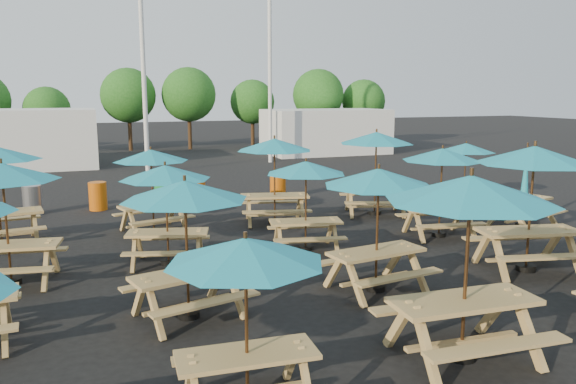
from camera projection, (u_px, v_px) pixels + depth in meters
name	position (u px, v px, depth m)	size (l,w,h in m)	color
ground	(311.00, 249.00, 12.99)	(120.00, 120.00, 0.00)	black
picnic_unit_2	(2.00, 179.00, 10.29)	(2.37, 2.37, 2.33)	tan
picnic_unit_4	(246.00, 261.00, 6.15)	(1.91, 1.91, 2.04)	tan
picnic_unit_5	(185.00, 199.00, 8.72)	(2.42, 2.42, 2.26)	tan
picnic_unit_6	(165.00, 178.00, 11.53)	(2.33, 2.33, 2.13)	tan
picnic_unit_7	(151.00, 160.00, 14.35)	(2.34, 2.34, 2.17)	tan
picnic_unit_8	(470.00, 200.00, 7.28)	(2.37, 2.37, 2.55)	tan
picnic_unit_9	(378.00, 185.00, 9.96)	(2.27, 2.27, 2.28)	tan
picnic_unit_10	(306.00, 173.00, 12.63)	(2.18, 2.18, 2.08)	tan
picnic_unit_11	(274.00, 150.00, 15.28)	(2.53, 2.53, 2.37)	tan
picnic_unit_13	(534.00, 162.00, 11.06)	(2.72, 2.72, 2.57)	tan
picnic_unit_14	(442.00, 160.00, 13.83)	(2.27, 2.27, 2.25)	tan
picnic_unit_15	(376.00, 143.00, 16.36)	(2.79, 2.79, 2.47)	tan
picnic_unit_18	(524.00, 192.00, 15.06)	(2.14, 1.98, 2.27)	tan
picnic_unit_19	(466.00, 151.00, 17.69)	(2.27, 2.27, 2.03)	tan
waste_bin_0	(32.00, 200.00, 16.66)	(0.54, 0.54, 0.87)	gray
waste_bin_1	(98.00, 196.00, 17.29)	(0.54, 0.54, 0.87)	#C4560B
waste_bin_2	(163.00, 194.00, 17.64)	(0.54, 0.54, 0.87)	#198930
waste_bin_3	(197.00, 191.00, 18.10)	(0.54, 0.54, 0.87)	#C4560B
waste_bin_4	(278.00, 186.00, 19.11)	(0.54, 0.54, 0.87)	#C4560B
mast_0	(142.00, 36.00, 24.13)	(0.20, 0.20, 12.00)	silver
mast_1	(270.00, 44.00, 28.24)	(0.20, 0.20, 12.00)	silver
event_tent_0	(7.00, 139.00, 26.53)	(8.00, 4.00, 2.80)	silver
event_tent_1	(325.00, 131.00, 33.39)	(7.00, 4.00, 2.60)	silver
tree_2	(47.00, 110.00, 32.09)	(2.59, 2.59, 3.93)	#382314
tree_3	(128.00, 95.00, 34.54)	(3.36, 3.36, 5.09)	#382314
tree_4	(189.00, 95.00, 35.38)	(3.41, 3.41, 5.17)	#382314
tree_5	(252.00, 102.00, 37.36)	(2.94, 2.94, 4.45)	#382314
tree_6	(318.00, 95.00, 37.04)	(3.38, 3.38, 5.13)	#382314
tree_7	(363.00, 101.00, 38.32)	(2.95, 2.95, 4.48)	#382314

